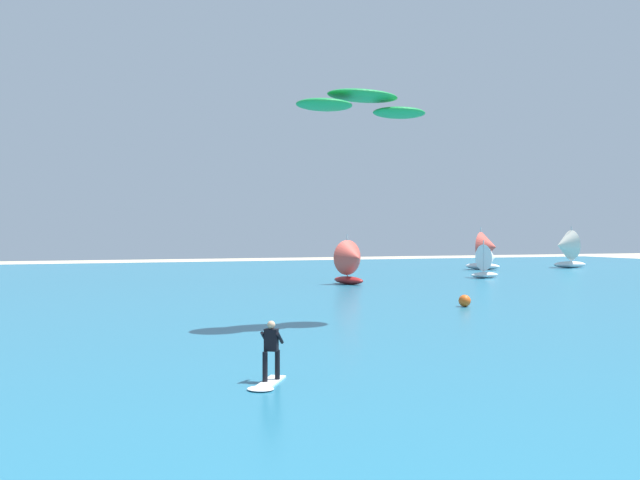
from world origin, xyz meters
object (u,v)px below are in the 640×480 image
kitesurfer (269,361)px  kite (363,104)px  sailboat_leading (352,262)px  marker_buoy (465,301)px  sailboat_anchored_offshore (487,250)px  sailboat_near_shore (488,261)px  sailboat_center_horizon (565,249)px

kitesurfer → kite: size_ratio=0.30×
kite → sailboat_leading: (9.05, 22.40, -7.86)m
kitesurfer → marker_buoy: kitesurfer is taller
sailboat_anchored_offshore → sailboat_leading: sailboat_anchored_offshore is taller
sailboat_near_shore → sailboat_center_horizon: bearing=32.5°
sailboat_near_shore → marker_buoy: sailboat_near_shore is taller
kitesurfer → sailboat_center_horizon: (50.32, 47.17, 1.72)m
kitesurfer → kite: (6.88, 9.28, 9.10)m
kite → sailboat_center_horizon: (43.45, 37.88, -7.37)m
kite → sailboat_leading: bearing=68.0°
kite → marker_buoy: kite is taller
kitesurfer → sailboat_leading: bearing=63.3°
kite → sailboat_near_shore: bearing=46.7°
sailboat_leading → marker_buoy: 17.27m
kite → marker_buoy: size_ratio=9.78×
sailboat_center_horizon → kitesurfer: bearing=-136.9°
kitesurfer → sailboat_near_shore: sailboat_near_shore is taller
kite → sailboat_anchored_offshore: size_ratio=1.36×
sailboat_center_horizon → sailboat_near_shore: bearing=-147.5°
kitesurfer → sailboat_anchored_offshore: 61.03m
sailboat_leading → sailboat_near_shore: bearing=11.8°
sailboat_near_shore → sailboat_anchored_offshore: size_ratio=0.72×
kite → sailboat_anchored_offshore: kite is taller
sailboat_anchored_offshore → sailboat_leading: (-23.15, -15.16, -0.38)m
kitesurfer → kite: kite is taller
sailboat_anchored_offshore → sailboat_center_horizon: bearing=1.6°
kitesurfer → sailboat_near_shore: 46.59m
sailboat_near_shore → sailboat_center_horizon: sailboat_center_horizon is taller
sailboat_anchored_offshore → sailboat_leading: 27.67m
kitesurfer → sailboat_leading: size_ratio=0.49×
sailboat_anchored_offshore → marker_buoy: 40.16m
sailboat_anchored_offshore → sailboat_leading: bearing=-146.8°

